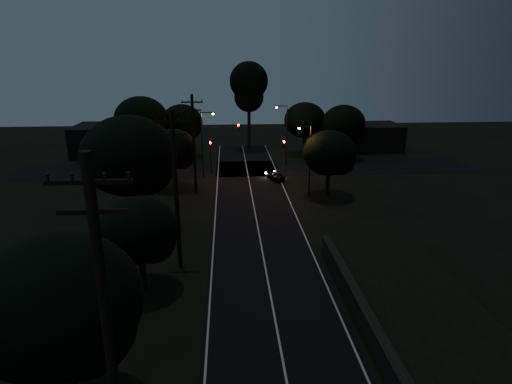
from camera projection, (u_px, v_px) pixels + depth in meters
road_surface at (252, 194)px, 46.06m from camera, size 60.00×70.00×0.03m
retaining_wall at (454, 366)px, 19.65m from camera, size 6.93×26.00×1.60m
utility_pole_near at (109, 347)px, 12.30m from camera, size 2.20×0.30×12.00m
utility_pole_mid at (176, 189)px, 28.61m from camera, size 2.20×0.30×11.00m
utility_pole_far at (194, 143)px, 44.84m from camera, size 2.20×0.30×10.50m
tree_left_a at (64, 308)px, 16.13m from camera, size 6.32×6.32×7.99m
tree_left_b at (142, 232)px, 26.09m from camera, size 4.82×4.82×6.13m
tree_left_c at (132, 158)px, 34.66m from camera, size 7.72×7.72×9.75m
tree_left_d at (174, 150)px, 46.84m from camera, size 5.26×5.26×6.67m
tree_far_nw at (183, 123)px, 61.82m from camera, size 6.00×6.00×7.60m
tree_far_w at (143, 120)px, 57.37m from camera, size 7.15×7.15×9.12m
tree_far_ne at (306, 121)px, 62.95m from camera, size 6.13×6.13×7.76m
tree_far_e at (345, 124)px, 60.43m from camera, size 6.05×6.05×7.68m
tree_right_a at (331, 154)px, 44.04m from camera, size 5.50×5.50×6.99m
tall_pine at (249, 86)px, 65.86m from camera, size 5.92×5.92×13.45m
building_left at (110, 140)px, 63.94m from camera, size 10.00×8.00×4.40m
building_right at (370, 137)px, 67.53m from camera, size 9.00×7.00×4.00m
signal_left at (211, 151)px, 53.33m from camera, size 0.28×0.35×4.10m
signal_right at (284, 150)px, 53.92m from camera, size 0.28×0.35×4.10m
signal_mast at (224, 139)px, 52.98m from camera, size 3.70×0.35×6.25m
streetlight_a at (204, 140)px, 50.84m from camera, size 1.66×0.26×8.00m
streetlight_b at (285, 131)px, 57.23m from camera, size 1.66×0.26×8.00m
streetlight_c at (308, 156)px, 44.05m from camera, size 1.46×0.26×7.50m
car at (276, 175)px, 51.19m from camera, size 2.27×3.40×1.08m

